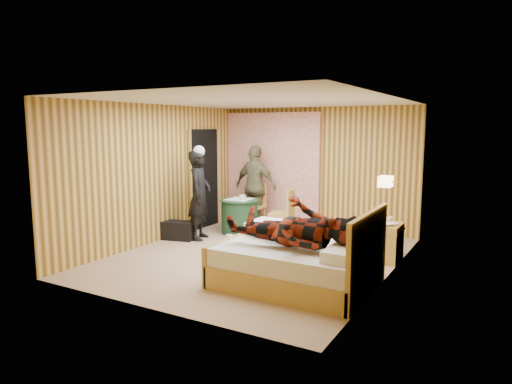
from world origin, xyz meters
The scene contains 23 objects.
floor centered at (0.00, 0.00, 0.00)m, with size 4.20×5.00×0.01m, color tan.
ceiling centered at (0.00, 0.00, 2.50)m, with size 4.20×5.00×0.01m, color silver.
wall_back centered at (0.00, 2.50, 1.25)m, with size 4.20×0.02×2.50m, color #E0B756.
wall_left centered at (-2.10, 0.00, 1.25)m, with size 0.02×5.00×2.50m, color #E0B756.
wall_right centered at (2.10, 0.00, 1.25)m, with size 0.02×5.00×2.50m, color #E0B756.
curtain centered at (-1.00, 2.43, 1.20)m, with size 2.20×0.08×2.40m, color white.
doorway centered at (-2.06, 1.40, 1.02)m, with size 0.06×0.90×2.05m, color black.
wall_lamp centered at (1.92, 0.45, 1.30)m, with size 0.26×0.24×0.16m.
bed centered at (1.13, -0.85, 0.31)m, with size 1.99×1.55×1.07m.
nightstand centered at (1.88, 0.82, 0.30)m, with size 0.45×0.61×0.59m.
round_table centered at (-1.12, 1.28, 0.35)m, with size 0.77×0.77×0.69m.
chair_far centered at (-1.12, 1.90, 0.54)m, with size 0.42×0.42×0.93m.
chair_near centered at (-0.18, 1.41, 0.54)m, with size 0.47×0.47×0.92m.
duffel_bag centered at (-1.85, 0.27, 0.17)m, with size 0.61×0.32×0.34m, color black.
sneaker_left centered at (-0.90, 0.64, 0.05)m, with size 0.24×0.10×0.11m, color white.
sneaker_right centered at (-0.38, 0.78, 0.05)m, with size 0.24×0.10×0.11m, color white.
woman_standing centered at (-1.51, 0.50, 0.84)m, with size 0.61×0.40×1.68m, color black.
man_at_table centered at (-1.12, 1.93, 0.86)m, with size 1.01×0.42×1.72m, color #6B6647.
man_on_bed centered at (1.15, -1.07, 0.96)m, with size 1.77×0.67×0.86m, color #671909.
book_lower centered at (1.88, 0.77, 0.60)m, with size 0.17×0.22×0.02m, color white.
book_upper centered at (1.88, 0.77, 0.62)m, with size 0.16×0.22×0.02m, color white.
cup_nightstand centered at (1.88, 0.95, 0.63)m, with size 0.10×0.10×0.09m, color white.
cup_table centered at (-1.02, 1.23, 0.73)m, with size 0.12×0.12×0.10m, color white.
Camera 1 is at (3.55, -6.29, 2.10)m, focal length 32.00 mm.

